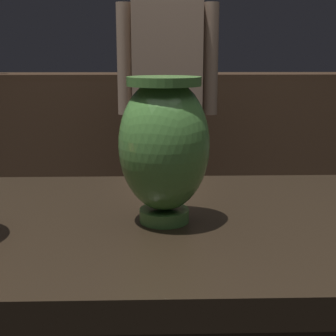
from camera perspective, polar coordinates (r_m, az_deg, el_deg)
The scene contains 4 objects.
back_display_shelf at distance 3.14m, azimuth -0.98°, elevation 2.12°, with size 2.60×0.40×0.99m.
vase_centerpiece at distance 0.87m, azimuth -0.47°, elevation 2.75°, with size 0.17×0.17×0.27m.
shelf_vase_center at distance 3.14m, azimuth -1.04°, elevation 12.21°, with size 0.09×0.09×0.17m.
visitor_center_back at distance 2.29m, azimuth -0.05°, elevation 8.01°, with size 0.47×0.19×1.53m.
Camera 1 is at (-0.03, -0.88, 1.11)m, focal length 51.26 mm.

